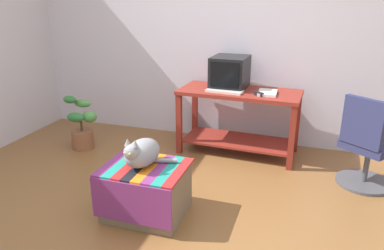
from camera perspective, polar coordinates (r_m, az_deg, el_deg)
ground_plane at (r=3.12m, az=-6.16°, el=-14.52°), size 14.00×14.00×0.00m
back_wall at (r=4.55m, az=4.00°, el=13.92°), size 8.00×0.10×2.60m
desk at (r=4.20m, az=7.26°, el=2.18°), size 1.36×0.66×0.74m
tv_monitor at (r=4.21m, az=5.86°, el=8.06°), size 0.41×0.46×0.36m
keyboard at (r=4.04m, az=5.05°, el=5.24°), size 0.41×0.19×0.02m
book at (r=4.03m, az=11.59°, el=4.91°), size 0.20×0.28×0.03m
ottoman_with_blanket at (r=3.10m, az=-7.18°, el=-10.01°), size 0.66×0.55×0.44m
cat at (r=2.96m, az=-7.80°, el=-4.28°), size 0.40×0.40×0.28m
potted_plant at (r=4.55m, az=-16.64°, el=-0.41°), size 0.41×0.29×0.63m
office_chair at (r=3.81m, az=25.36°, el=-3.29°), size 0.59×0.59×0.89m
stapler at (r=3.94m, az=10.30°, el=4.75°), size 0.11×0.09×0.04m
pen at (r=4.06m, az=12.19°, el=4.86°), size 0.14×0.01×0.01m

